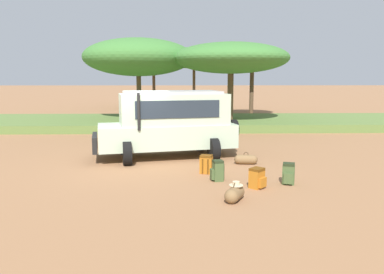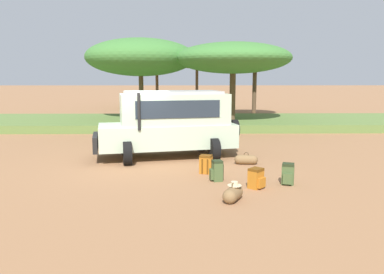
# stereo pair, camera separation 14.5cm
# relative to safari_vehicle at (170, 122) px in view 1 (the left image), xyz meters

# --- Properties ---
(ground_plane) EXTENTS (320.00, 320.00, 0.00)m
(ground_plane) POSITION_rel_safari_vehicle_xyz_m (-1.28, -0.74, -1.29)
(ground_plane) COLOR #936642
(grass_bank) EXTENTS (120.00, 7.00, 0.44)m
(grass_bank) POSITION_rel_safari_vehicle_xyz_m (-1.28, 9.42, -1.07)
(grass_bank) COLOR #5B7538
(grass_bank) RESTS_ON ground_plane
(safari_vehicle) EXTENTS (5.48, 3.37, 2.44)m
(safari_vehicle) POSITION_rel_safari_vehicle_xyz_m (0.00, 0.00, 0.00)
(safari_vehicle) COLOR #B2C6A8
(safari_vehicle) RESTS_ON ground_plane
(backpack_beside_front_wheel) EXTENTS (0.43, 0.42, 0.58)m
(backpack_beside_front_wheel) POSITION_rel_safari_vehicle_xyz_m (1.20, -2.47, -1.01)
(backpack_beside_front_wheel) COLOR #B26619
(backpack_beside_front_wheel) RESTS_ON ground_plane
(backpack_cluster_center) EXTENTS (0.39, 0.42, 0.59)m
(backpack_cluster_center) POSITION_rel_safari_vehicle_xyz_m (3.37, -3.73, -1.01)
(backpack_cluster_center) COLOR #42562D
(backpack_cluster_center) RESTS_ON ground_plane
(backpack_near_rear_wheel) EXTENTS (0.49, 0.49, 0.54)m
(backpack_near_rear_wheel) POSITION_rel_safari_vehicle_xyz_m (2.44, -4.05, -1.03)
(backpack_near_rear_wheel) COLOR #B26619
(backpack_near_rear_wheel) RESTS_ON ground_plane
(backpack_outermost) EXTENTS (0.41, 0.35, 0.59)m
(backpack_outermost) POSITION_rel_safari_vehicle_xyz_m (1.46, -3.32, -1.01)
(backpack_outermost) COLOR #42562D
(backpack_outermost) RESTS_ON ground_plane
(duffel_bag_low_black_case) EXTENTS (0.54, 0.74, 0.45)m
(duffel_bag_low_black_case) POSITION_rel_safari_vehicle_xyz_m (1.69, -5.10, -1.12)
(duffel_bag_low_black_case) COLOR brown
(duffel_bag_low_black_case) RESTS_ON ground_plane
(duffel_bag_soft_canvas) EXTENTS (0.79, 0.36, 0.42)m
(duffel_bag_soft_canvas) POSITION_rel_safari_vehicle_xyz_m (2.62, -1.25, -1.13)
(duffel_bag_soft_canvas) COLOR brown
(duffel_bag_soft_canvas) RESTS_ON ground_plane
(acacia_tree_far_left) EXTENTS (7.52, 8.14, 5.64)m
(acacia_tree_far_left) POSITION_rel_safari_vehicle_xyz_m (-2.34, 24.54, 3.30)
(acacia_tree_far_left) COLOR brown
(acacia_tree_far_left) RESTS_ON ground_plane
(acacia_tree_left_mid) EXTENTS (6.76, 5.89, 5.35)m
(acacia_tree_left_mid) POSITION_rel_safari_vehicle_xyz_m (-2.21, 9.89, 2.89)
(acacia_tree_left_mid) COLOR brown
(acacia_tree_left_mid) RESTS_ON ground_plane
(acacia_tree_centre_back) EXTENTS (6.53, 7.14, 5.63)m
(acacia_tree_centre_back) POSITION_rel_safari_vehicle_xyz_m (1.57, 20.11, 3.41)
(acacia_tree_centre_back) COLOR brown
(acacia_tree_centre_back) RESTS_ON ground_plane
(acacia_tree_right_mid) EXTENTS (6.79, 6.42, 4.98)m
(acacia_tree_right_mid) POSITION_rel_safari_vehicle_xyz_m (3.34, 8.59, 2.77)
(acacia_tree_right_mid) COLOR brown
(acacia_tree_right_mid) RESTS_ON ground_plane
(acacia_tree_far_right) EXTENTS (4.63, 4.51, 4.76)m
(acacia_tree_far_right) POSITION_rel_safari_vehicle_xyz_m (5.91, 15.53, 2.84)
(acacia_tree_far_right) COLOR brown
(acacia_tree_far_right) RESTS_ON ground_plane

